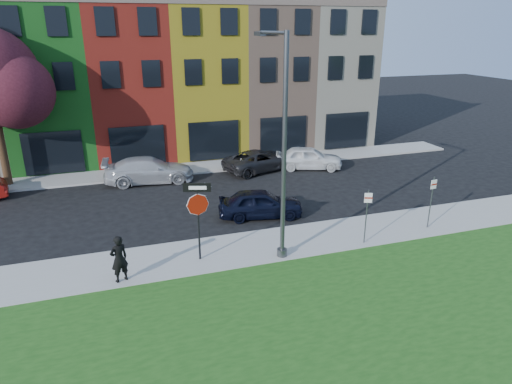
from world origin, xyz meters
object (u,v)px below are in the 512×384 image
object	(u,v)px
man	(119,259)
stop_sign	(198,206)
sedan_near	(261,203)
street_lamp	(282,150)

from	to	relation	value
man	stop_sign	bearing A→B (deg)	169.65
stop_sign	sedan_near	bearing A→B (deg)	61.22
sedan_near	street_lamp	xyz separation A→B (m)	(-0.58, -4.08, 3.73)
stop_sign	street_lamp	size ratio (longest dim) A/B	0.37
stop_sign	sedan_near	world-z (taller)	stop_sign
street_lamp	man	bearing A→B (deg)	174.57
sedan_near	man	bearing A→B (deg)	133.24
stop_sign	man	distance (m)	3.40
stop_sign	street_lamp	bearing A→B (deg)	7.61
stop_sign	street_lamp	world-z (taller)	street_lamp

